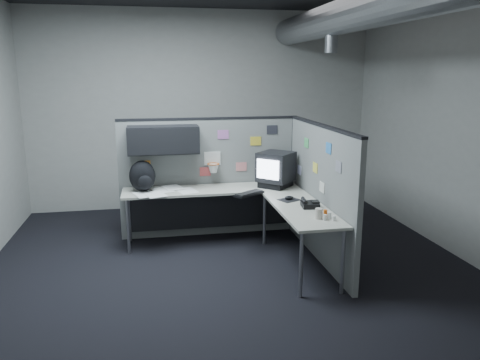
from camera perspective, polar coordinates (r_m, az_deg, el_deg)
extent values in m
cube|color=black|center=(5.46, -0.94, -10.97)|extent=(5.60, 5.60, 0.01)
cube|color=#9E9E99|center=(7.80, -4.57, 8.42)|extent=(5.60, 0.01, 3.20)
cube|color=#9E9E99|center=(2.36, 10.69, -2.28)|extent=(5.60, 0.01, 3.20)
cube|color=#9E9E99|center=(6.16, 25.80, 5.98)|extent=(0.01, 5.60, 3.20)
cylinder|color=slate|center=(5.45, 14.49, 19.30)|extent=(0.40, 5.49, 0.40)
cylinder|color=slate|center=(6.16, 11.09, 16.34)|extent=(0.16, 0.16, 0.30)
cube|color=slate|center=(6.43, -3.71, 0.24)|extent=(2.43, 0.06, 1.60)
cube|color=black|center=(6.30, -3.82, 7.49)|extent=(2.43, 0.07, 0.03)
cube|color=black|center=(6.67, 6.44, 0.66)|extent=(0.07, 0.07, 1.60)
cube|color=black|center=(6.08, -9.33, 4.88)|extent=(0.90, 0.35, 0.35)
cube|color=black|center=(5.91, -9.28, 4.65)|extent=(0.90, 0.02, 0.33)
cube|color=silver|center=(6.34, -3.39, 2.65)|extent=(0.22, 0.02, 0.18)
torus|color=#D85914|center=(6.26, -3.27, 1.96)|extent=(0.16, 0.16, 0.01)
cone|color=white|center=(6.27, -3.26, 1.42)|extent=(0.14, 0.14, 0.11)
cube|color=orange|center=(6.30, -11.53, 1.80)|extent=(0.15, 0.01, 0.12)
cube|color=#B266B2|center=(6.31, -2.08, 5.56)|extent=(0.15, 0.01, 0.12)
cube|color=#D87F7F|center=(6.43, 0.16, 1.64)|extent=(0.15, 0.01, 0.12)
cube|color=gold|center=(6.41, 1.93, 4.77)|extent=(0.15, 0.01, 0.12)
cube|color=#26262D|center=(6.44, 3.94, 6.14)|extent=(0.15, 0.01, 0.12)
cube|color=#CC4C4C|center=(6.36, -4.26, 1.03)|extent=(0.15, 0.01, 0.12)
cube|color=slate|center=(5.67, 9.66, -1.64)|extent=(0.06, 2.23, 1.60)
cube|color=black|center=(5.53, 9.98, 6.57)|extent=(0.07, 2.23, 0.03)
cube|color=#4CB266|center=(5.95, 8.09, 4.51)|extent=(0.01, 0.15, 0.12)
cube|color=#E5D84C|center=(5.67, 9.15, 1.49)|extent=(0.01, 0.15, 0.12)
cube|color=#337FCC|center=(5.25, 10.74, 3.84)|extent=(0.01, 0.15, 0.12)
cube|color=silver|center=(6.26, 7.24, 1.22)|extent=(0.01, 0.15, 0.12)
cube|color=gray|center=(5.00, 11.92, 1.60)|extent=(0.01, 0.15, 0.12)
cube|color=silver|center=(5.48, 9.96, -0.87)|extent=(0.01, 0.15, 0.12)
cube|color=#AEAD9D|center=(6.13, -3.46, -1.19)|extent=(2.30, 0.56, 0.03)
cube|color=#AEAD9D|center=(5.33, 7.47, -3.47)|extent=(0.56, 1.55, 0.03)
cube|color=black|center=(6.43, -3.68, -3.44)|extent=(2.18, 0.02, 0.55)
cylinder|color=gray|center=(5.99, -13.49, -5.52)|extent=(0.04, 0.04, 0.70)
cylinder|color=gray|center=(6.41, -13.33, -4.29)|extent=(0.04, 0.04, 0.70)
cylinder|color=gray|center=(6.14, 2.99, -4.70)|extent=(0.04, 0.04, 0.70)
cylinder|color=gray|center=(4.75, 7.46, -10.21)|extent=(0.04, 0.04, 0.70)
cylinder|color=gray|center=(4.90, 12.43, -9.67)|extent=(0.04, 0.04, 0.70)
cube|color=black|center=(6.24, 4.37, -0.45)|extent=(0.51, 0.51, 0.08)
cube|color=black|center=(6.19, 4.40, 1.63)|extent=(0.57, 0.57, 0.39)
cube|color=#D1E1F9|center=(6.00, 3.41, 1.29)|extent=(0.24, 0.23, 0.25)
cube|color=black|center=(5.80, 1.11, -1.71)|extent=(0.42, 0.36, 0.03)
cube|color=black|center=(5.79, 1.11, -1.54)|extent=(0.38, 0.32, 0.01)
cube|color=black|center=(5.60, 6.01, -2.41)|extent=(0.29, 0.27, 0.01)
ellipsoid|color=black|center=(5.60, 6.02, -2.16)|extent=(0.13, 0.11, 0.04)
cube|color=black|center=(5.34, 8.54, -3.00)|extent=(0.21, 0.23, 0.06)
cylinder|color=black|center=(5.32, 7.85, -2.47)|extent=(0.06, 0.19, 0.04)
cube|color=black|center=(5.33, 9.16, -2.62)|extent=(0.10, 0.12, 0.02)
cylinder|color=silver|center=(4.95, 10.83, -4.26)|extent=(0.05, 0.05, 0.07)
cylinder|color=silver|center=(4.89, 10.29, -4.51)|extent=(0.05, 0.05, 0.06)
cylinder|color=silver|center=(4.90, 11.37, -4.60)|extent=(0.04, 0.04, 0.05)
cylinder|color=#D85914|center=(4.99, 10.36, -4.04)|extent=(0.05, 0.05, 0.08)
cylinder|color=#BAB1A4|center=(4.93, 9.59, -4.06)|extent=(0.08, 0.08, 0.11)
cube|color=white|center=(6.04, -6.50, -1.31)|extent=(0.31, 0.37, 0.00)
cube|color=white|center=(6.10, -9.43, -1.24)|extent=(0.31, 0.38, 0.00)
cube|color=white|center=(5.92, -11.56, -1.73)|extent=(0.32, 0.38, 0.00)
cube|color=white|center=(6.20, -8.18, -0.90)|extent=(0.31, 0.38, 0.00)
cube|color=white|center=(5.86, -10.30, -1.74)|extent=(0.32, 0.38, 0.00)
ellipsoid|color=black|center=(6.06, -11.82, 0.47)|extent=(0.35, 0.27, 0.40)
ellipsoid|color=black|center=(5.94, -11.49, -0.30)|extent=(0.19, 0.12, 0.18)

